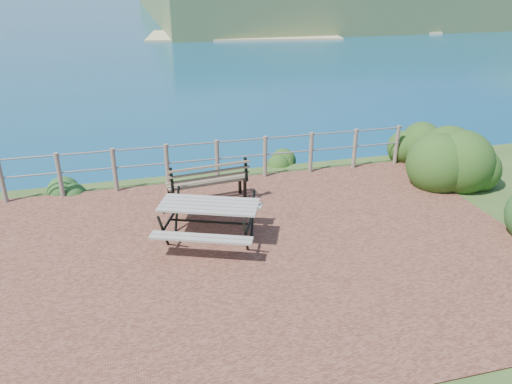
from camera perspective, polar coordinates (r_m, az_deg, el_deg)
ground at (r=8.85m, az=-0.37°, el=-7.00°), size 10.00×7.00×0.12m
safety_railing at (r=11.56m, az=-4.46°, el=3.82°), size 9.40×0.10×1.00m
picnic_table at (r=9.03m, az=-5.34°, el=-3.00°), size 1.89×1.43×0.74m
park_bench at (r=10.49m, az=-5.65°, el=1.97°), size 1.75×0.63×0.96m
shrub_right_front at (r=12.62m, az=21.11°, el=1.20°), size 1.56×1.56×2.20m
shrub_right_edge at (r=13.70m, az=17.96°, el=3.42°), size 1.12×1.12×1.59m
shrub_lip_west at (r=12.15m, az=-20.66°, el=0.38°), size 0.74×0.74×0.47m
shrub_lip_east at (r=13.05m, az=3.29°, el=3.58°), size 0.73×0.73×0.46m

